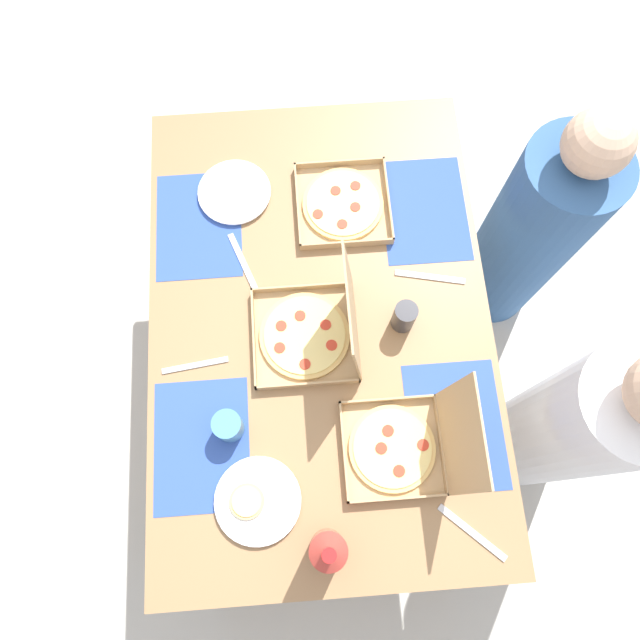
% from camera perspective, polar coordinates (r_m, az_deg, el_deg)
% --- Properties ---
extents(ground_plane, '(6.00, 6.00, 0.00)m').
position_cam_1_polar(ground_plane, '(2.45, 0.00, -5.41)').
color(ground_plane, beige).
extents(dining_table, '(1.49, 1.00, 0.75)m').
position_cam_1_polar(dining_table, '(1.83, 0.00, -1.02)').
color(dining_table, '#3F3328').
rests_on(dining_table, ground_plane).
extents(placemat_near_left, '(0.36, 0.26, 0.00)m').
position_cam_1_polar(placemat_near_left, '(1.88, -11.60, 8.98)').
color(placemat_near_left, '#2D4C9E').
rests_on(placemat_near_left, dining_table).
extents(placemat_near_right, '(0.36, 0.26, 0.00)m').
position_cam_1_polar(placemat_near_right, '(1.68, -11.34, -11.75)').
color(placemat_near_right, '#2D4C9E').
rests_on(placemat_near_right, dining_table).
extents(placemat_far_left, '(0.36, 0.26, 0.00)m').
position_cam_1_polar(placemat_far_left, '(1.89, 10.00, 10.42)').
color(placemat_far_left, '#2D4C9E').
rests_on(placemat_far_left, dining_table).
extents(placemat_far_right, '(0.36, 0.26, 0.00)m').
position_cam_1_polar(placemat_far_right, '(1.70, 12.91, -9.93)').
color(placemat_far_right, '#2D4C9E').
rests_on(placemat_far_right, dining_table).
extents(pizza_box_center, '(0.29, 0.29, 0.04)m').
position_cam_1_polar(pizza_box_center, '(1.87, 2.22, 11.11)').
color(pizza_box_center, tan).
rests_on(pizza_box_center, dining_table).
extents(pizza_box_corner_right, '(0.30, 0.30, 0.33)m').
position_cam_1_polar(pizza_box_corner_right, '(1.66, -0.52, -1.06)').
color(pizza_box_corner_right, tan).
rests_on(pizza_box_corner_right, dining_table).
extents(pizza_box_edge_far, '(0.27, 0.31, 0.30)m').
position_cam_1_polar(pizza_box_edge_far, '(1.62, 8.35, -11.93)').
color(pizza_box_edge_far, tan).
rests_on(pizza_box_edge_far, dining_table).
extents(plate_middle, '(0.23, 0.23, 0.03)m').
position_cam_1_polar(plate_middle, '(1.64, -6.12, -16.94)').
color(plate_middle, white).
rests_on(plate_middle, dining_table).
extents(plate_far_left, '(0.23, 0.23, 0.02)m').
position_cam_1_polar(plate_far_left, '(1.91, -8.24, 12.06)').
color(plate_far_left, white).
rests_on(plate_far_left, dining_table).
extents(soda_bottle, '(0.09, 0.09, 0.32)m').
position_cam_1_polar(soda_bottle, '(1.51, 0.78, -21.28)').
color(soda_bottle, '#B2382D').
rests_on(soda_bottle, dining_table).
extents(cup_clear_left, '(0.08, 0.08, 0.09)m').
position_cam_1_polar(cup_clear_left, '(1.63, -8.83, -10.07)').
color(cup_clear_left, teal).
rests_on(cup_clear_left, dining_table).
extents(cup_spare, '(0.07, 0.07, 0.11)m').
position_cam_1_polar(cup_spare, '(1.69, 8.12, 0.32)').
color(cup_spare, '#333338').
rests_on(cup_spare, dining_table).
extents(knife_by_far_left, '(0.06, 0.21, 0.00)m').
position_cam_1_polar(knife_by_far_left, '(1.80, 10.55, 4.11)').
color(knife_by_far_left, '#B7B7BC').
rests_on(knife_by_far_left, dining_table).
extents(fork_by_near_right, '(0.04, 0.19, 0.00)m').
position_cam_1_polar(fork_by_near_right, '(1.72, -11.95, -4.29)').
color(fork_by_near_right, '#B7B7BC').
rests_on(fork_by_near_right, dining_table).
extents(knife_by_near_left, '(0.16, 0.17, 0.00)m').
position_cam_1_polar(knife_by_near_left, '(1.69, 14.45, -19.22)').
color(knife_by_near_left, '#B7B7BC').
rests_on(knife_by_near_left, dining_table).
extents(knife_by_far_right, '(0.20, 0.09, 0.00)m').
position_cam_1_polar(knife_by_far_right, '(1.80, -7.40, 5.47)').
color(knife_by_far_right, '#B7B7BC').
rests_on(knife_by_far_right, dining_table).
extents(diner_left_seat, '(0.32, 0.32, 1.15)m').
position_cam_1_polar(diner_left_seat, '(2.22, 19.50, 7.77)').
color(diner_left_seat, '#33598C').
rests_on(diner_left_seat, ground_plane).
extents(diner_right_seat, '(0.32, 0.32, 1.18)m').
position_cam_1_polar(diner_right_seat, '(2.04, 22.91, -9.39)').
color(diner_right_seat, white).
rests_on(diner_right_seat, ground_plane).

